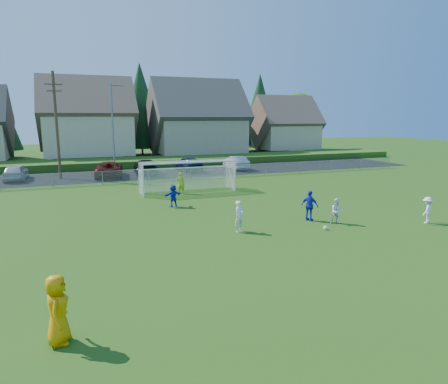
{
  "coord_description": "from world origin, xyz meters",
  "views": [
    {
      "loc": [
        -8.55,
        -14.05,
        5.9
      ],
      "look_at": [
        0.0,
        8.0,
        1.4
      ],
      "focal_mm": 32.0,
      "sensor_mm": 36.0,
      "label": 1
    }
  ],
  "objects_px": {
    "player_white_c": "(427,210)",
    "car_f": "(236,163)",
    "soccer_ball": "(325,228)",
    "car_a": "(16,172)",
    "player_white_b": "(337,211)",
    "referee": "(57,310)",
    "goalkeeper": "(181,183)",
    "player_blue_b": "(173,196)",
    "soccer_goal": "(187,171)",
    "car_d": "(146,167)",
    "player_blue_a": "(310,206)",
    "car_c": "(109,169)",
    "player_white_a": "(239,216)",
    "car_e": "(188,164)"
  },
  "relations": [
    {
      "from": "player_blue_b",
      "to": "soccer_goal",
      "type": "bearing_deg",
      "value": -131.89
    },
    {
      "from": "referee",
      "to": "goalkeeper",
      "type": "xyz_separation_m",
      "value": [
        8.45,
        19.01,
        -0.12
      ]
    },
    {
      "from": "car_c",
      "to": "soccer_goal",
      "type": "height_order",
      "value": "soccer_goal"
    },
    {
      "from": "soccer_ball",
      "to": "referee",
      "type": "relative_size",
      "value": 0.12
    },
    {
      "from": "player_white_c",
      "to": "car_f",
      "type": "height_order",
      "value": "same"
    },
    {
      "from": "player_blue_a",
      "to": "soccer_goal",
      "type": "distance_m",
      "value": 11.9
    },
    {
      "from": "player_white_b",
      "to": "player_blue_a",
      "type": "height_order",
      "value": "player_blue_a"
    },
    {
      "from": "player_white_c",
      "to": "player_blue_a",
      "type": "height_order",
      "value": "player_blue_a"
    },
    {
      "from": "player_white_c",
      "to": "goalkeeper",
      "type": "bearing_deg",
      "value": -77.17
    },
    {
      "from": "soccer_ball",
      "to": "referee",
      "type": "xyz_separation_m",
      "value": [
        -12.9,
        -6.46,
        0.84
      ]
    },
    {
      "from": "referee",
      "to": "player_blue_a",
      "type": "distance_m",
      "value": 15.62
    },
    {
      "from": "car_c",
      "to": "player_white_a",
      "type": "bearing_deg",
      "value": 108.65
    },
    {
      "from": "referee",
      "to": "player_blue_b",
      "type": "distance_m",
      "value": 16.2
    },
    {
      "from": "player_white_b",
      "to": "soccer_goal",
      "type": "distance_m",
      "value": 13.32
    },
    {
      "from": "soccer_ball",
      "to": "car_f",
      "type": "relative_size",
      "value": 0.05
    },
    {
      "from": "player_blue_a",
      "to": "car_d",
      "type": "xyz_separation_m",
      "value": [
        -5.37,
        22.13,
        -0.12
      ]
    },
    {
      "from": "player_white_c",
      "to": "goalkeeper",
      "type": "height_order",
      "value": "goalkeeper"
    },
    {
      "from": "referee",
      "to": "player_white_b",
      "type": "bearing_deg",
      "value": -54.92
    },
    {
      "from": "referee",
      "to": "player_blue_a",
      "type": "bearing_deg",
      "value": -49.54
    },
    {
      "from": "player_white_c",
      "to": "player_blue_b",
      "type": "relative_size",
      "value": 1.01
    },
    {
      "from": "soccer_ball",
      "to": "soccer_goal",
      "type": "height_order",
      "value": "soccer_goal"
    },
    {
      "from": "player_white_c",
      "to": "car_f",
      "type": "xyz_separation_m",
      "value": [
        -1.02,
        25.06,
        0.0
      ]
    },
    {
      "from": "player_white_b",
      "to": "car_a",
      "type": "bearing_deg",
      "value": 148.08
    },
    {
      "from": "player_white_a",
      "to": "car_a",
      "type": "distance_m",
      "value": 26.38
    },
    {
      "from": "referee",
      "to": "car_c",
      "type": "xyz_separation_m",
      "value": [
        4.11,
        30.12,
        -0.19
      ]
    },
    {
      "from": "car_f",
      "to": "goalkeeper",
      "type": "bearing_deg",
      "value": 52.32
    },
    {
      "from": "car_e",
      "to": "car_c",
      "type": "bearing_deg",
      "value": 2.83
    },
    {
      "from": "player_white_a",
      "to": "soccer_goal",
      "type": "xyz_separation_m",
      "value": [
        0.61,
        11.77,
        0.81
      ]
    },
    {
      "from": "referee",
      "to": "player_white_c",
      "type": "xyz_separation_m",
      "value": [
        18.99,
        5.56,
        -0.2
      ]
    },
    {
      "from": "referee",
      "to": "goalkeeper",
      "type": "distance_m",
      "value": 20.8
    },
    {
      "from": "player_white_a",
      "to": "player_blue_a",
      "type": "xyz_separation_m",
      "value": [
        4.66,
        0.61,
        0.06
      ]
    },
    {
      "from": "player_blue_a",
      "to": "goalkeeper",
      "type": "distance_m",
      "value": 11.62
    },
    {
      "from": "soccer_ball",
      "to": "car_a",
      "type": "xyz_separation_m",
      "value": [
        -17.12,
        24.43,
        0.64
      ]
    },
    {
      "from": "car_d",
      "to": "car_f",
      "type": "relative_size",
      "value": 1.15
    },
    {
      "from": "player_white_c",
      "to": "car_f",
      "type": "distance_m",
      "value": 25.08
    },
    {
      "from": "car_d",
      "to": "player_blue_a",
      "type": "bearing_deg",
      "value": 108.0
    },
    {
      "from": "goalkeeper",
      "to": "car_f",
      "type": "height_order",
      "value": "goalkeeper"
    },
    {
      "from": "player_blue_a",
      "to": "goalkeeper",
      "type": "height_order",
      "value": "player_blue_a"
    },
    {
      "from": "car_f",
      "to": "soccer_goal",
      "type": "bearing_deg",
      "value": 53.01
    },
    {
      "from": "car_c",
      "to": "car_d",
      "type": "bearing_deg",
      "value": -166.15
    },
    {
      "from": "soccer_goal",
      "to": "car_a",
      "type": "bearing_deg",
      "value": 139.63
    },
    {
      "from": "soccer_ball",
      "to": "player_white_a",
      "type": "bearing_deg",
      "value": 163.21
    },
    {
      "from": "car_a",
      "to": "car_f",
      "type": "relative_size",
      "value": 0.98
    },
    {
      "from": "player_blue_b",
      "to": "car_a",
      "type": "relative_size",
      "value": 0.33
    },
    {
      "from": "player_white_c",
      "to": "car_d",
      "type": "xyz_separation_m",
      "value": [
        -11.19,
        24.97,
        0.01
      ]
    },
    {
      "from": "player_white_b",
      "to": "player_white_c",
      "type": "bearing_deg",
      "value": 0.27
    },
    {
      "from": "soccer_ball",
      "to": "referee",
      "type": "distance_m",
      "value": 14.46
    },
    {
      "from": "player_blue_b",
      "to": "referee",
      "type": "bearing_deg",
      "value": 49.38
    },
    {
      "from": "soccer_ball",
      "to": "car_f",
      "type": "distance_m",
      "value": 24.69
    },
    {
      "from": "referee",
      "to": "car_a",
      "type": "bearing_deg",
      "value": 15.71
    }
  ]
}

